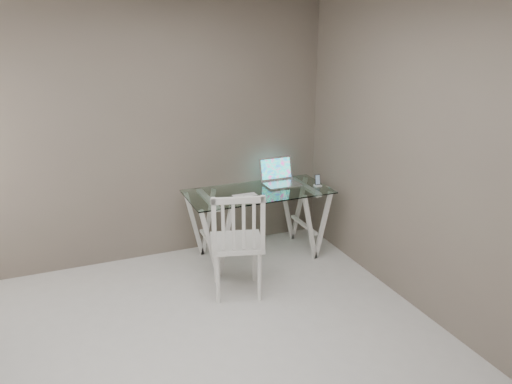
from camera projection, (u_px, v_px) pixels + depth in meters
room at (192, 147)px, 2.93m from camera, size 4.50×4.52×2.71m
desk at (258, 223)px, 5.31m from camera, size 1.50×0.70×0.75m
chair at (237, 240)px, 4.47m from camera, size 0.57×0.57×1.02m
laptop at (279, 177)px, 5.44m from camera, size 0.38×0.33×0.27m
keyboard at (245, 195)px, 5.06m from camera, size 0.26×0.11×0.01m
mouse at (248, 196)px, 5.00m from camera, size 0.12×0.07×0.04m
phone_dock at (318, 183)px, 5.34m from camera, size 0.07×0.07×0.13m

